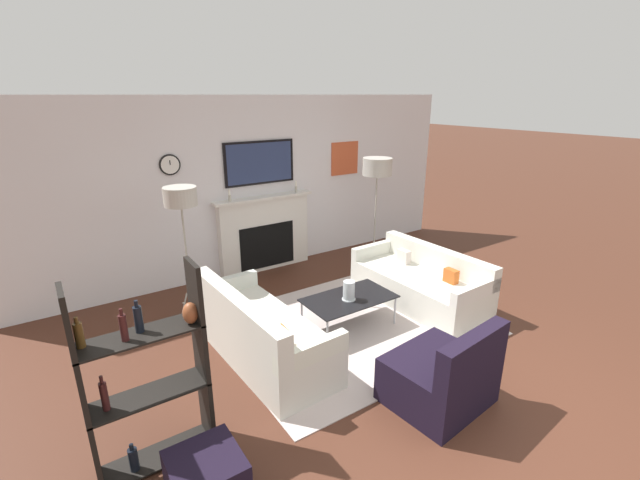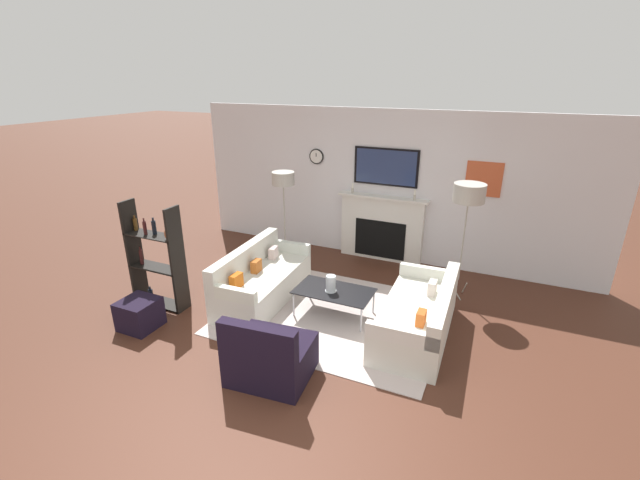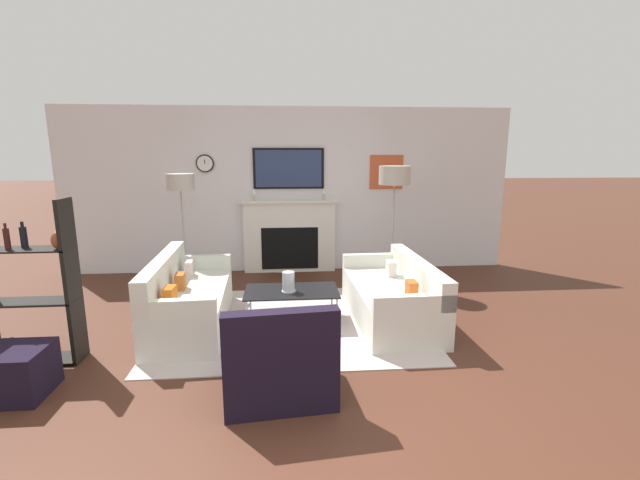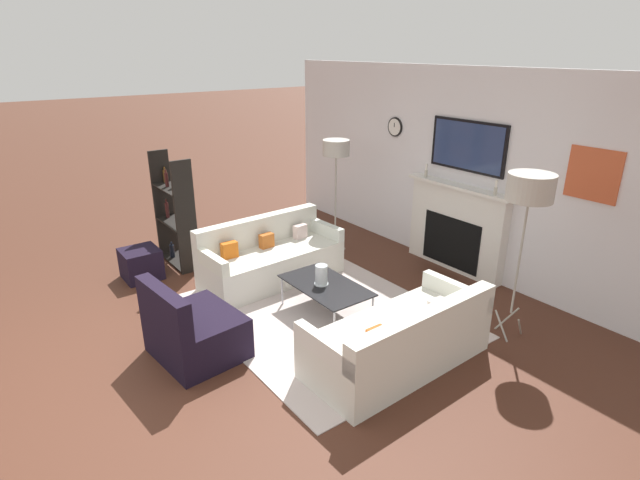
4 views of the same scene
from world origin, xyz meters
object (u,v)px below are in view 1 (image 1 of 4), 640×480
object	(u,v)px
armchair	(442,377)
floor_lamp_right	(377,168)
hurricane_candle	(349,292)
shelf_unit	(147,377)
couch_left	(261,335)
couch_right	(420,284)
floor_lamp_left	(180,199)
coffee_table	(349,299)

from	to	relation	value
armchair	floor_lamp_right	size ratio (longest dim) A/B	0.53
armchair	floor_lamp_right	distance (m)	3.59
hurricane_candle	shelf_unit	distance (m)	2.55
floor_lamp_right	hurricane_candle	bearing A→B (deg)	-138.96
hurricane_candle	floor_lamp_right	world-z (taller)	floor_lamp_right
armchair	shelf_unit	size ratio (longest dim) A/B	0.60
couch_left	couch_right	size ratio (longest dim) A/B	1.01
floor_lamp_left	couch_left	bearing A→B (deg)	-76.77
couch_left	armchair	distance (m)	1.87
couch_right	floor_lamp_left	world-z (taller)	floor_lamp_left
shelf_unit	couch_right	bearing A→B (deg)	11.86
couch_left	armchair	bearing A→B (deg)	-55.44
couch_left	floor_lamp_left	bearing A→B (deg)	103.23
couch_left	floor_lamp_right	size ratio (longest dim) A/B	1.06
couch_right	coffee_table	xyz separation A→B (m)	(-1.21, 0.02, 0.10)
couch_left	shelf_unit	distance (m)	1.55
coffee_table	shelf_unit	bearing A→B (deg)	-162.29
armchair	hurricane_candle	distance (m)	1.54
coffee_table	armchair	bearing A→B (deg)	-94.81
couch_left	armchair	world-z (taller)	armchair
hurricane_candle	shelf_unit	xyz separation A→B (m)	(-2.43, -0.75, 0.27)
hurricane_candle	shelf_unit	size ratio (longest dim) A/B	0.15
couch_left	couch_right	bearing A→B (deg)	0.09
coffee_table	hurricane_candle	size ratio (longest dim) A/B	4.63
couch_right	floor_lamp_left	bearing A→B (deg)	153.73
armchair	coffee_table	world-z (taller)	armchair
couch_right	floor_lamp_left	xyz separation A→B (m)	(-2.71, 1.34, 1.27)
hurricane_candle	armchair	bearing A→B (deg)	-93.61
floor_lamp_left	shelf_unit	size ratio (longest dim) A/B	1.08
floor_lamp_right	shelf_unit	world-z (taller)	floor_lamp_right
coffee_table	couch_right	bearing A→B (deg)	-0.73
shelf_unit	couch_left	bearing A→B (deg)	31.10
floor_lamp_left	floor_lamp_right	xyz separation A→B (m)	(3.03, 0.00, 0.09)
armchair	hurricane_candle	world-z (taller)	armchair
armchair	couch_left	bearing A→B (deg)	124.56
hurricane_candle	floor_lamp_left	xyz separation A→B (m)	(-1.47, 1.36, 1.05)
couch_left	couch_right	distance (m)	2.40
couch_left	coffee_table	size ratio (longest dim) A/B	1.74
couch_right	floor_lamp_right	bearing A→B (deg)	76.56
couch_left	coffee_table	bearing A→B (deg)	0.92
coffee_table	shelf_unit	xyz separation A→B (m)	(-2.46, -0.79, 0.39)
coffee_table	floor_lamp_right	size ratio (longest dim) A/B	0.61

